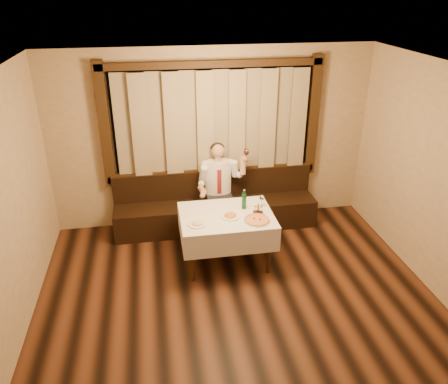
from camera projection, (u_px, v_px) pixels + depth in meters
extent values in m
cube|color=black|center=(253.00, 349.00, 4.77)|extent=(5.00, 6.00, 0.01)
cube|color=silver|center=(263.00, 94.00, 3.54)|extent=(5.00, 6.00, 0.01)
cube|color=tan|center=(212.00, 139.00, 6.81)|extent=(5.00, 0.01, 2.80)
cube|color=black|center=(212.00, 120.00, 6.67)|extent=(3.00, 0.02, 1.60)
cube|color=orange|center=(167.00, 142.00, 6.68)|extent=(0.50, 0.01, 0.40)
cube|color=black|center=(213.00, 173.00, 7.00)|extent=(3.30, 0.12, 0.10)
cube|color=black|center=(212.00, 64.00, 6.26)|extent=(3.30, 0.12, 0.10)
cube|color=black|center=(105.00, 127.00, 6.39)|extent=(0.16, 0.12, 1.90)
cube|color=black|center=(313.00, 116.00, 6.87)|extent=(0.16, 0.12, 1.90)
cube|color=#817353|center=(213.00, 122.00, 6.58)|extent=(2.90, 0.08, 1.55)
cube|color=black|center=(216.00, 214.00, 7.04)|extent=(3.20, 0.60, 0.45)
cube|color=black|center=(213.00, 183.00, 7.06)|extent=(3.20, 0.12, 0.45)
cube|color=black|center=(213.00, 169.00, 6.95)|extent=(3.20, 0.14, 0.04)
cylinder|color=black|center=(192.00, 258.00, 5.71)|extent=(0.06, 0.06, 0.71)
cylinder|color=black|center=(269.00, 250.00, 5.87)|extent=(0.06, 0.06, 0.71)
cylinder|color=black|center=(187.00, 229.00, 6.37)|extent=(0.06, 0.06, 0.71)
cylinder|color=black|center=(256.00, 223.00, 6.53)|extent=(0.06, 0.06, 0.71)
cube|color=black|center=(226.00, 216.00, 5.95)|extent=(1.20, 0.90, 0.04)
cube|color=white|center=(226.00, 215.00, 5.94)|extent=(1.26, 0.96, 0.01)
cube|color=white|center=(233.00, 244.00, 5.60)|extent=(1.26, 0.01, 0.35)
cube|color=white|center=(221.00, 210.00, 6.45)|extent=(1.26, 0.01, 0.35)
cube|color=white|center=(181.00, 230.00, 5.93)|extent=(0.01, 0.96, 0.35)
cube|color=white|center=(271.00, 222.00, 6.12)|extent=(0.01, 0.96, 0.35)
cylinder|color=white|center=(257.00, 221.00, 5.78)|extent=(0.35, 0.35, 0.01)
cylinder|color=#D64C20|center=(257.00, 220.00, 5.77)|extent=(0.32, 0.32, 0.01)
torus|color=#C08549|center=(257.00, 220.00, 5.77)|extent=(0.34, 0.34, 0.02)
sphere|color=black|center=(254.00, 219.00, 5.78)|extent=(0.02, 0.02, 0.02)
sphere|color=black|center=(260.00, 219.00, 5.77)|extent=(0.02, 0.02, 0.02)
cylinder|color=white|center=(230.00, 216.00, 5.88)|extent=(0.27, 0.27, 0.02)
ellipsoid|color=#CA5A20|center=(230.00, 213.00, 5.86)|extent=(0.17, 0.17, 0.08)
cylinder|color=white|center=(197.00, 224.00, 5.70)|extent=(0.25, 0.25, 0.02)
ellipsoid|color=beige|center=(197.00, 221.00, 5.68)|extent=(0.16, 0.16, 0.07)
cylinder|color=#125530|center=(244.00, 201.00, 6.05)|extent=(0.06, 0.06, 0.24)
cylinder|color=#125530|center=(244.00, 192.00, 5.99)|extent=(0.03, 0.03, 0.05)
cylinder|color=silver|center=(244.00, 190.00, 5.97)|extent=(0.03, 0.03, 0.01)
cylinder|color=white|center=(261.00, 206.00, 6.16)|extent=(0.06, 0.06, 0.01)
cylinder|color=white|center=(262.00, 203.00, 6.14)|extent=(0.01, 0.01, 0.09)
ellipsoid|color=white|center=(262.00, 198.00, 6.10)|extent=(0.07, 0.07, 0.08)
cube|color=black|center=(258.00, 213.00, 5.94)|extent=(0.14, 0.10, 0.04)
cube|color=black|center=(258.00, 208.00, 5.91)|extent=(0.04, 0.07, 0.10)
cylinder|color=white|center=(255.00, 209.00, 5.93)|extent=(0.03, 0.03, 0.08)
cylinder|color=silver|center=(255.00, 207.00, 5.91)|extent=(0.04, 0.04, 0.01)
cylinder|color=white|center=(261.00, 210.00, 5.92)|extent=(0.03, 0.03, 0.08)
cylinder|color=silver|center=(261.00, 207.00, 5.90)|extent=(0.04, 0.04, 0.01)
cube|color=black|center=(220.00, 201.00, 6.81)|extent=(0.39, 0.44, 0.16)
cube|color=black|center=(215.00, 225.00, 6.74)|extent=(0.11, 0.12, 0.45)
cube|color=black|center=(229.00, 224.00, 6.77)|extent=(0.11, 0.12, 0.45)
ellipsoid|color=white|center=(218.00, 177.00, 6.79)|extent=(0.41, 0.26, 0.53)
cube|color=maroon|center=(219.00, 182.00, 6.69)|extent=(0.06, 0.01, 0.39)
cylinder|color=tan|center=(218.00, 158.00, 6.66)|extent=(0.10, 0.10, 0.08)
sphere|color=tan|center=(218.00, 150.00, 6.60)|extent=(0.21, 0.21, 0.21)
ellipsoid|color=black|center=(217.00, 148.00, 6.62)|extent=(0.21, 0.21, 0.16)
sphere|color=white|center=(205.00, 165.00, 6.67)|extent=(0.13, 0.13, 0.13)
sphere|color=white|center=(230.00, 163.00, 6.73)|extent=(0.13, 0.13, 0.13)
sphere|color=tan|center=(202.00, 196.00, 6.44)|extent=(0.08, 0.08, 0.08)
sphere|color=tan|center=(245.00, 158.00, 6.55)|extent=(0.09, 0.09, 0.09)
cylinder|color=white|center=(246.00, 157.00, 6.51)|extent=(0.01, 0.01, 0.11)
ellipsoid|color=white|center=(246.00, 151.00, 6.47)|extent=(0.08, 0.08, 0.10)
ellipsoid|color=#4C070F|center=(246.00, 153.00, 6.48)|extent=(0.07, 0.07, 0.06)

